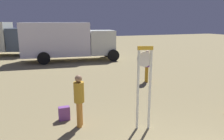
{
  "coord_description": "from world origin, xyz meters",
  "views": [
    {
      "loc": [
        -2.96,
        -2.11,
        3.02
      ],
      "look_at": [
        -0.02,
        5.35,
        1.2
      ],
      "focal_mm": 34.38,
      "sensor_mm": 36.0,
      "label": 1
    }
  ],
  "objects_px": {
    "standing_clock": "(144,80)",
    "box_truck_near": "(67,40)",
    "backpack": "(64,113)",
    "person_near_clock": "(79,98)",
    "person_distant": "(147,64)"
  },
  "relations": [
    {
      "from": "person_distant",
      "to": "backpack",
      "type": "bearing_deg",
      "value": -148.28
    },
    {
      "from": "person_distant",
      "to": "person_near_clock",
      "type": "bearing_deg",
      "value": -141.07
    },
    {
      "from": "person_near_clock",
      "to": "person_distant",
      "type": "height_order",
      "value": "person_distant"
    },
    {
      "from": "backpack",
      "to": "person_distant",
      "type": "xyz_separation_m",
      "value": [
        4.63,
        2.86,
        0.69
      ]
    },
    {
      "from": "standing_clock",
      "to": "box_truck_near",
      "type": "height_order",
      "value": "box_truck_near"
    },
    {
      "from": "standing_clock",
      "to": "person_near_clock",
      "type": "height_order",
      "value": "standing_clock"
    },
    {
      "from": "standing_clock",
      "to": "person_distant",
      "type": "relative_size",
      "value": 1.47
    },
    {
      "from": "backpack",
      "to": "box_truck_near",
      "type": "bearing_deg",
      "value": 79.48
    },
    {
      "from": "backpack",
      "to": "box_truck_near",
      "type": "xyz_separation_m",
      "value": [
        1.93,
        10.39,
        1.39
      ]
    },
    {
      "from": "person_near_clock",
      "to": "box_truck_near",
      "type": "relative_size",
      "value": 0.21
    },
    {
      "from": "person_near_clock",
      "to": "standing_clock",
      "type": "bearing_deg",
      "value": -25.52
    },
    {
      "from": "standing_clock",
      "to": "backpack",
      "type": "distance_m",
      "value": 2.74
    },
    {
      "from": "backpack",
      "to": "person_near_clock",
      "type": "bearing_deg",
      "value": -58.32
    },
    {
      "from": "box_truck_near",
      "to": "person_near_clock",
      "type": "bearing_deg",
      "value": -98.12
    },
    {
      "from": "backpack",
      "to": "standing_clock",
      "type": "bearing_deg",
      "value": -34.3
    }
  ]
}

